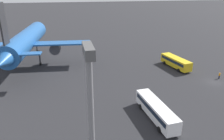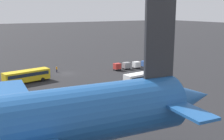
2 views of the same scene
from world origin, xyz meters
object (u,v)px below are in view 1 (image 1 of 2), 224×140
at_px(shuttle_bus_near, 176,62).
at_px(worker_person, 219,75).
at_px(shuttle_bus_far, 156,110).
at_px(airplane, 26,41).

distance_m(shuttle_bus_near, worker_person, 12.54).
bearing_deg(shuttle_bus_near, shuttle_bus_far, 135.83).
height_order(shuttle_bus_far, worker_person, shuttle_bus_far).
height_order(airplane, shuttle_bus_near, airplane).
bearing_deg(shuttle_bus_near, worker_person, -154.30).
xyz_separation_m(airplane, shuttle_bus_near, (-11.98, -43.24, -5.54)).
relative_size(shuttle_bus_near, worker_person, 6.59).
bearing_deg(shuttle_bus_near, airplane, 64.39).
bearing_deg(airplane, worker_person, -108.16).
bearing_deg(airplane, shuttle_bus_near, -100.02).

